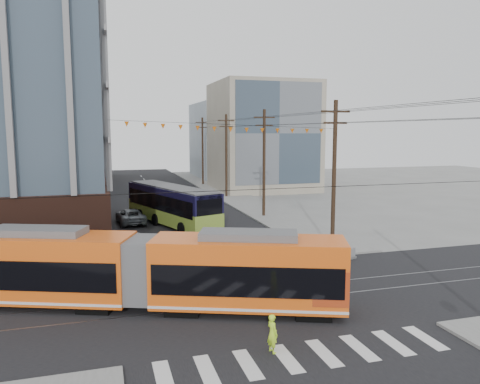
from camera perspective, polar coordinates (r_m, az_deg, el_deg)
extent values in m
plane|color=slate|center=(22.28, 4.66, -15.96)|extent=(160.00, 160.00, 0.00)
cube|color=#8C99A5|center=(71.66, -24.42, 6.93)|extent=(18.00, 16.00, 18.00)
cube|color=gray|center=(71.02, 2.73, 6.78)|extent=(14.00, 14.00, 16.00)
cube|color=gray|center=(91.26, -20.89, 7.71)|extent=(16.00, 18.00, 20.00)
cube|color=#8C99A5|center=(90.70, -0.28, 6.31)|extent=(16.00, 16.00, 14.00)
cylinder|color=black|center=(76.78, -4.58, 4.95)|extent=(0.30, 0.30, 11.00)
imported|color=#ADADAD|center=(32.64, -12.63, -7.04)|extent=(3.06, 4.95, 1.54)
imported|color=silver|center=(36.40, -12.97, -5.78)|extent=(2.97, 4.65, 1.25)
imported|color=slate|center=(46.04, -13.19, -2.89)|extent=(2.83, 5.38, 1.44)
imported|color=#C4FC2D|center=(19.59, 3.97, -16.82)|extent=(0.51, 0.66, 1.59)
cube|color=gray|center=(34.77, 11.04, -6.74)|extent=(2.16, 4.05, 0.80)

